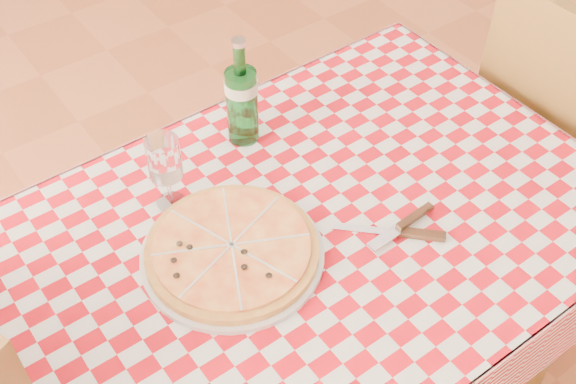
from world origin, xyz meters
The scene contains 7 objects.
dining_table centered at (0.00, 0.00, 0.66)m, with size 1.20×0.80×0.75m.
tablecloth centered at (0.00, 0.00, 0.75)m, with size 1.30×0.90×0.01m, color #9D0914.
chair_near centered at (0.84, -0.03, 0.57)m, with size 0.46×0.46×1.00m.
pizza_plate centered at (-0.18, 0.03, 0.78)m, with size 0.37×0.37×0.05m, color #D18F45, non-canonical shape.
water_bottle centered at (0.04, 0.31, 0.89)m, with size 0.08×0.08×0.27m, color #186123, non-canonical shape.
wine_glass centered at (-0.20, 0.23, 0.85)m, with size 0.07×0.07×0.18m, color white, non-canonical shape.
cutlery centered at (0.12, -0.12, 0.77)m, with size 0.25×0.20×0.03m, color silver, non-canonical shape.
Camera 1 is at (-0.62, -0.76, 1.88)m, focal length 45.00 mm.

